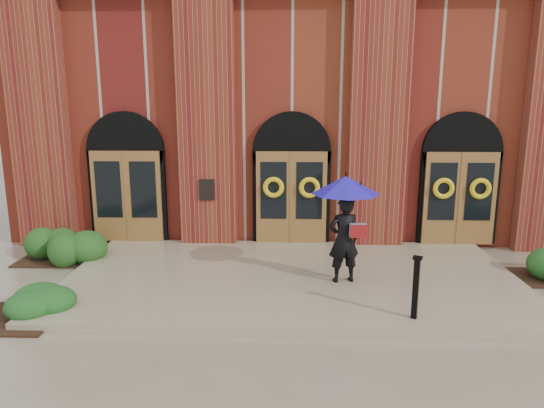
{
  "coord_description": "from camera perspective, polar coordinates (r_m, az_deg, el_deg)",
  "views": [
    {
      "loc": [
        -0.07,
        -10.15,
        3.96
      ],
      "look_at": [
        -0.46,
        1.0,
        1.58
      ],
      "focal_mm": 32.0,
      "sensor_mm": 36.0,
      "label": 1
    }
  ],
  "objects": [
    {
      "name": "metal_post",
      "position": [
        9.05,
        16.57,
        -9.25
      ],
      "size": [
        0.2,
        0.2,
        1.15
      ],
      "rotation": [
        0.0,
        0.0,
        -0.42
      ],
      "color": "black",
      "rests_on": "landing"
    },
    {
      "name": "ground",
      "position": [
        10.9,
        2.28,
        -9.3
      ],
      "size": [
        90.0,
        90.0,
        0.0
      ],
      "primitive_type": "plane",
      "color": "gray",
      "rests_on": "ground"
    },
    {
      "name": "hedge_front_left",
      "position": [
        10.27,
        -28.0,
        -10.66
      ],
      "size": [
        1.39,
        1.19,
        0.49
      ],
      "primitive_type": "ellipsoid",
      "color": "#1B4D1A",
      "rests_on": "ground"
    },
    {
      "name": "landing",
      "position": [
        11.01,
        2.28,
        -8.65
      ],
      "size": [
        10.0,
        5.3,
        0.15
      ],
      "primitive_type": "cube",
      "color": "tan",
      "rests_on": "ground"
    },
    {
      "name": "church_building",
      "position": [
        18.94,
        2.26,
        10.63
      ],
      "size": [
        16.2,
        12.53,
        7.0
      ],
      "color": "maroon",
      "rests_on": "ground"
    },
    {
      "name": "hedge_wall_left",
      "position": [
        13.18,
        -21.04,
        -4.53
      ],
      "size": [
        3.0,
        1.2,
        0.77
      ],
      "primitive_type": "ellipsoid",
      "color": "#1E4818",
      "rests_on": "ground"
    },
    {
      "name": "man_with_umbrella",
      "position": [
        10.25,
        8.57,
        -0.54
      ],
      "size": [
        1.74,
        1.74,
        2.29
      ],
      "rotation": [
        0.0,
        0.0,
        3.38
      ],
      "color": "black",
      "rests_on": "landing"
    }
  ]
}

